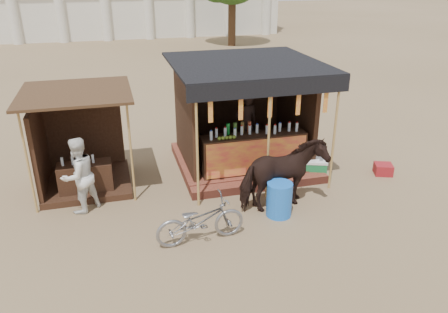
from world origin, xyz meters
The scene contains 9 objects.
ground centered at (0.00, 0.00, 0.00)m, with size 120.00×120.00×0.00m, color #846B4C.
main_stall centered at (1.01, 3.36, 1.03)m, with size 3.60×3.61×2.78m.
secondary_stall centered at (-3.17, 3.24, 0.85)m, with size 2.40×2.40×2.38m.
cow centered at (1.14, 0.97, 0.79)m, with size 0.85×1.86×1.58m, color black.
motorbike centered at (-0.84, 0.19, 0.46)m, with size 0.61×1.74×0.92m, color gray.
bystander centered at (-3.08, 2.00, 0.84)m, with size 0.82×0.64×1.68m, color silver.
blue_barrel centered at (0.97, 0.71, 0.38)m, with size 0.54×0.54×0.75m, color blue.
red_crate centered at (4.30, 1.89, 0.14)m, with size 0.43×0.39×0.27m, color maroon.
cooler centered at (2.51, 2.25, 0.23)m, with size 0.75×0.63×0.46m.
Camera 1 is at (-2.25, -6.81, 4.90)m, focal length 35.00 mm.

